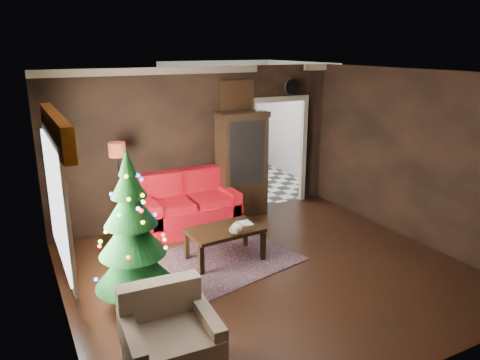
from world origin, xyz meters
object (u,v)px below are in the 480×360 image
christmas_tree (132,230)px  armchair (171,338)px  wall_clock (292,87)px  kitchen_table (238,174)px  curio_cabinet (242,167)px  coffee_table (225,244)px  teapot (237,228)px  floor_lamp (120,194)px  loveseat (190,202)px

christmas_tree → armchair: christmas_tree is taller
christmas_tree → wall_clock: (3.90, 2.51, 1.33)m
wall_clock → kitchen_table: 2.43m
curio_cabinet → wall_clock: (1.20, 0.18, 1.43)m
coffee_table → kitchen_table: size_ratio=1.46×
armchair → christmas_tree: bearing=92.2°
coffee_table → kitchen_table: 3.54m
wall_clock → teapot: bearing=-137.8°
kitchen_table → wall_clock: bearing=-66.3°
curio_cabinet → teapot: curio_cabinet is taller
curio_cabinet → coffee_table: curio_cabinet is taller
armchair → teapot: bearing=51.4°
kitchen_table → christmas_tree: bearing=-131.6°
teapot → coffee_table: bearing=104.8°
floor_lamp → wall_clock: 3.89m
christmas_tree → kitchen_table: 5.08m
armchair → coffee_table: armchair is taller
curio_cabinet → coffee_table: size_ratio=1.73×
armchair → kitchen_table: 6.16m
christmas_tree → kitchen_table: bearing=48.4°
christmas_tree → wall_clock: 4.83m
armchair → teapot: 2.48m
christmas_tree → coffee_table: bearing=24.7°
curio_cabinet → christmas_tree: size_ratio=1.04×
coffee_table → loveseat: bearing=90.3°
curio_cabinet → wall_clock: wall_clock is taller
christmas_tree → coffee_table: christmas_tree is taller
loveseat → teapot: bearing=-87.3°
floor_lamp → teapot: bearing=-52.4°
curio_cabinet → teapot: (-1.07, -1.88, -0.35)m
loveseat → curio_cabinet: size_ratio=0.89×
curio_cabinet → coffee_table: 2.10m
christmas_tree → teapot: size_ratio=9.15×
kitchen_table → coffee_table: bearing=-120.4°
curio_cabinet → armchair: (-2.72, -3.72, -0.49)m
curio_cabinet → teapot: bearing=-119.7°
coffee_table → teapot: teapot is taller
floor_lamp → armchair: floor_lamp is taller
teapot → christmas_tree: bearing=-164.5°
christmas_tree → curio_cabinet: bearing=40.9°
floor_lamp → teapot: 2.10m
coffee_table → wall_clock: size_ratio=3.43×
loveseat → curio_cabinet: 1.25m
christmas_tree → coffee_table: 1.89m
loveseat → armchair: bearing=-114.2°
loveseat → armchair: loveseat is taller
curio_cabinet → kitchen_table: size_ratio=2.53×
armchair → kitchen_table: (3.37, 5.15, -0.09)m
armchair → kitchen_table: bearing=60.1°
teapot → wall_clock: wall_clock is taller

